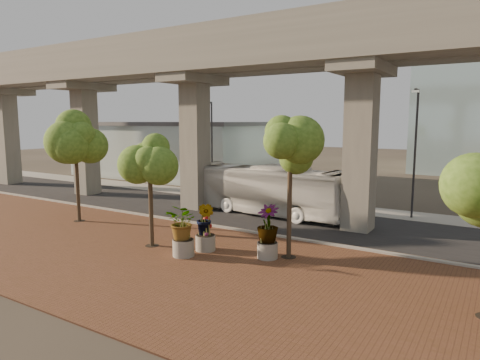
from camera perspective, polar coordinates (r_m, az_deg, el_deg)
The scene contains 17 objects.
ground at distance 26.88m, azimuth 1.70°, elevation -5.89°, with size 160.00×160.00×0.00m, color #312C24.
brick_plaza at distance 20.60m, azimuth -9.72°, elevation -10.23°, with size 70.00×13.00×0.06m, color brown.
asphalt_road at distance 28.57m, azimuth 3.72°, elevation -5.03°, with size 90.00×8.00×0.04m, color black.
curb_strip at distance 25.20m, azimuth -0.60°, elevation -6.64°, with size 70.00×0.25×0.16m, color #99968E.
far_sidewalk at distance 33.42m, azimuth 8.18°, elevation -3.19°, with size 90.00×3.00×0.06m, color #99968E.
transit_viaduct at distance 27.87m, azimuth 3.85°, elevation 9.69°, with size 72.00×5.60×12.40m.
station_pavilion at distance 50.93m, azimuth -8.80°, elevation 4.19°, with size 23.00×13.00×6.30m.
transit_bus at distance 29.42m, azimuth 3.40°, elevation -1.34°, with size 2.85×12.13×3.38m, color silver.
fire_hydrant at distance 24.04m, azimuth -4.48°, elevation -6.05°, with size 0.58×0.52×1.16m.
planter_front at distance 20.31m, azimuth -7.61°, elevation -5.92°, with size 2.27×2.27×2.49m.
planter_right at distance 19.87m, azimuth 3.72°, elevation -6.15°, with size 2.35×2.35×2.51m.
planter_left at distance 21.09m, azimuth -4.65°, elevation -5.53°, with size 2.17×2.17×2.39m.
street_tree_far_west at distance 28.65m, azimuth -21.11°, elevation 4.73°, with size 4.10×4.10×6.91m.
street_tree_near_west at distance 21.80m, azimuth -11.96°, elevation 2.43°, with size 2.96×2.96×5.71m.
street_tree_near_east at distance 19.55m, azimuth 6.72°, elevation 4.19°, with size 3.51×3.51×6.72m.
streetlamp_west at distance 36.95m, azimuth -3.87°, elevation 5.16°, with size 0.40×1.16×7.98m.
streetlamp_east at distance 29.91m, azimuth 22.31°, elevation 4.38°, with size 0.41×1.21×8.36m.
Camera 1 is at (13.08, -22.59, 6.38)m, focal length 32.00 mm.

